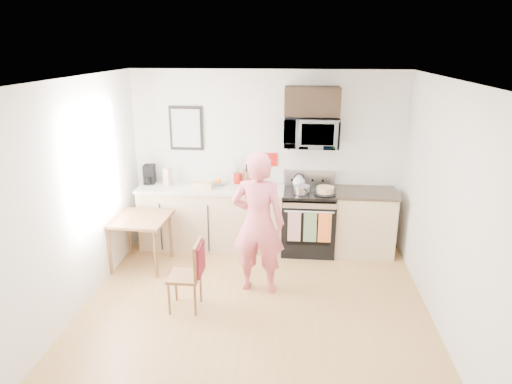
# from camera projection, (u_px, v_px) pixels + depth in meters

# --- Properties ---
(floor) EXTENTS (4.60, 4.60, 0.00)m
(floor) POSITION_uv_depth(u_px,v_px,m) (252.00, 325.00, 5.00)
(floor) COLOR #A98241
(floor) RESTS_ON ground
(back_wall) EXTENTS (4.00, 0.04, 2.60)m
(back_wall) POSITION_uv_depth(u_px,v_px,m) (267.00, 159.00, 6.78)
(back_wall) COLOR silver
(back_wall) RESTS_ON floor
(front_wall) EXTENTS (4.00, 0.04, 2.60)m
(front_wall) POSITION_uv_depth(u_px,v_px,m) (208.00, 367.00, 2.42)
(front_wall) COLOR silver
(front_wall) RESTS_ON floor
(left_wall) EXTENTS (0.04, 4.60, 2.60)m
(left_wall) POSITION_uv_depth(u_px,v_px,m) (62.00, 208.00, 4.78)
(left_wall) COLOR silver
(left_wall) RESTS_ON floor
(right_wall) EXTENTS (0.04, 4.60, 2.60)m
(right_wall) POSITION_uv_depth(u_px,v_px,m) (456.00, 221.00, 4.43)
(right_wall) COLOR silver
(right_wall) RESTS_ON floor
(ceiling) EXTENTS (4.00, 4.60, 0.04)m
(ceiling) POSITION_uv_depth(u_px,v_px,m) (251.00, 82.00, 4.20)
(ceiling) COLOR white
(ceiling) RESTS_ON back_wall
(window) EXTENTS (0.06, 1.40, 1.50)m
(window) POSITION_uv_depth(u_px,v_px,m) (95.00, 165.00, 5.45)
(window) COLOR white
(window) RESTS_ON left_wall
(cabinet_left) EXTENTS (2.10, 0.60, 0.90)m
(cabinet_left) POSITION_uv_depth(u_px,v_px,m) (212.00, 218.00, 6.83)
(cabinet_left) COLOR tan
(cabinet_left) RESTS_ON floor
(countertop_left) EXTENTS (2.14, 0.64, 0.04)m
(countertop_left) POSITION_uv_depth(u_px,v_px,m) (211.00, 188.00, 6.68)
(countertop_left) COLOR #EDE4CC
(countertop_left) RESTS_ON cabinet_left
(cabinet_right) EXTENTS (0.84, 0.60, 0.90)m
(cabinet_right) POSITION_uv_depth(u_px,v_px,m) (363.00, 223.00, 6.63)
(cabinet_right) COLOR tan
(cabinet_right) RESTS_ON floor
(countertop_right) EXTENTS (0.88, 0.64, 0.04)m
(countertop_right) POSITION_uv_depth(u_px,v_px,m) (366.00, 192.00, 6.49)
(countertop_right) COLOR black
(countertop_right) RESTS_ON cabinet_right
(range) EXTENTS (0.76, 0.70, 1.16)m
(range) POSITION_uv_depth(u_px,v_px,m) (308.00, 223.00, 6.68)
(range) COLOR black
(range) RESTS_ON floor
(microwave) EXTENTS (0.76, 0.51, 0.42)m
(microwave) POSITION_uv_depth(u_px,v_px,m) (311.00, 132.00, 6.37)
(microwave) COLOR #B1B0B5
(microwave) RESTS_ON back_wall
(upper_cabinet) EXTENTS (0.76, 0.35, 0.40)m
(upper_cabinet) POSITION_uv_depth(u_px,v_px,m) (312.00, 101.00, 6.29)
(upper_cabinet) COLOR black
(upper_cabinet) RESTS_ON back_wall
(wall_art) EXTENTS (0.50, 0.04, 0.65)m
(wall_art) POSITION_uv_depth(u_px,v_px,m) (186.00, 128.00, 6.72)
(wall_art) COLOR black
(wall_art) RESTS_ON back_wall
(wall_trivet) EXTENTS (0.20, 0.02, 0.20)m
(wall_trivet) POSITION_uv_depth(u_px,v_px,m) (270.00, 160.00, 6.76)
(wall_trivet) COLOR #B5170F
(wall_trivet) RESTS_ON back_wall
(person) EXTENTS (0.68, 0.48, 1.77)m
(person) POSITION_uv_depth(u_px,v_px,m) (258.00, 223.00, 5.47)
(person) COLOR #CF3948
(person) RESTS_ON floor
(dining_table) EXTENTS (0.76, 0.76, 0.71)m
(dining_table) POSITION_uv_depth(u_px,v_px,m) (140.00, 223.00, 6.16)
(dining_table) COLOR brown
(dining_table) RESTS_ON floor
(chair) EXTENTS (0.39, 0.35, 0.84)m
(chair) POSITION_uv_depth(u_px,v_px,m) (194.00, 266.00, 5.15)
(chair) COLOR brown
(chair) RESTS_ON floor
(knife_block) EXTENTS (0.14, 0.17, 0.23)m
(knife_block) POSITION_uv_depth(u_px,v_px,m) (248.00, 178.00, 6.70)
(knife_block) COLOR brown
(knife_block) RESTS_ON countertop_left
(utensil_crock) EXTENTS (0.12, 0.12, 0.37)m
(utensil_crock) POSITION_uv_depth(u_px,v_px,m) (238.00, 174.00, 6.81)
(utensil_crock) COLOR #B5170F
(utensil_crock) RESTS_ON countertop_left
(fruit_bowl) EXTENTS (0.26, 0.26, 0.10)m
(fruit_bowl) POSITION_uv_depth(u_px,v_px,m) (219.00, 182.00, 6.76)
(fruit_bowl) COLOR silver
(fruit_bowl) RESTS_ON countertop_left
(milk_carton) EXTENTS (0.13, 0.13, 0.26)m
(milk_carton) POSITION_uv_depth(u_px,v_px,m) (168.00, 177.00, 6.73)
(milk_carton) COLOR tan
(milk_carton) RESTS_ON countertop_left
(coffee_maker) EXTENTS (0.18, 0.24, 0.28)m
(coffee_maker) POSITION_uv_depth(u_px,v_px,m) (149.00, 175.00, 6.80)
(coffee_maker) COLOR black
(coffee_maker) RESTS_ON countertop_left
(bread_bag) EXTENTS (0.29, 0.14, 0.11)m
(bread_bag) POSITION_uv_depth(u_px,v_px,m) (202.00, 186.00, 6.56)
(bread_bag) COLOR tan
(bread_bag) RESTS_ON countertop_left
(cake) EXTENTS (0.30, 0.30, 0.10)m
(cake) POSITION_uv_depth(u_px,v_px,m) (325.00, 190.00, 6.40)
(cake) COLOR black
(cake) RESTS_ON range
(kettle) EXTENTS (0.18, 0.18, 0.23)m
(kettle) POSITION_uv_depth(u_px,v_px,m) (299.00, 182.00, 6.63)
(kettle) COLOR silver
(kettle) RESTS_ON range
(pot) EXTENTS (0.22, 0.37, 0.11)m
(pot) POSITION_uv_depth(u_px,v_px,m) (302.00, 190.00, 6.41)
(pot) COLOR #B1B0B5
(pot) RESTS_ON range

